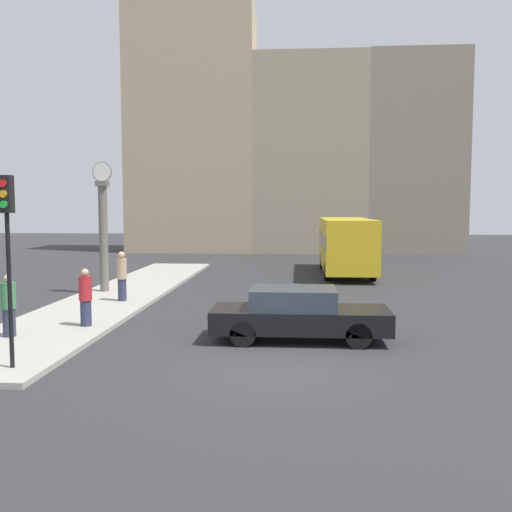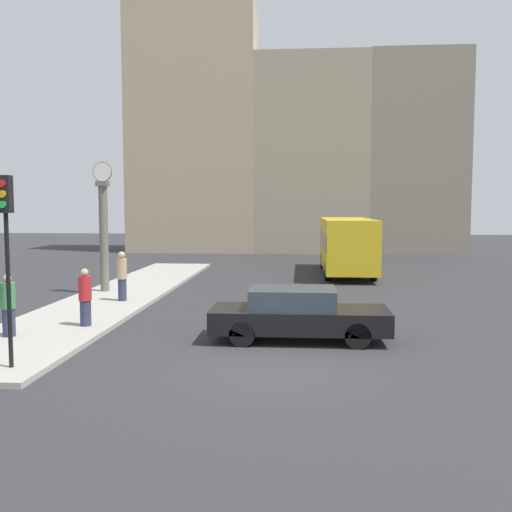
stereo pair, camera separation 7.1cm
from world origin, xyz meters
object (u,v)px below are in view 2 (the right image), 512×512
object	(u,v)px
pedestrian_red_top	(85,297)
pedestrian_green_hoodie	(8,306)
street_clock	(104,229)
traffic_light_near	(6,231)
bus_distant	(346,243)
pedestrian_tan_coat	(122,276)
sedan_car	(298,314)

from	to	relation	value
pedestrian_red_top	pedestrian_green_hoodie	size ratio (longest dim) A/B	1.00
street_clock	pedestrian_red_top	xyz separation A→B (m)	(1.72, -6.49, -1.64)
street_clock	pedestrian_green_hoodie	distance (m)	8.08
traffic_light_near	street_clock	xyz separation A→B (m)	(-1.73, 10.64, -0.38)
traffic_light_near	bus_distant	bearing A→B (deg)	65.48
pedestrian_red_top	pedestrian_tan_coat	bearing A→B (deg)	94.13
street_clock	pedestrian_green_hoodie	xyz separation A→B (m)	(0.25, -7.91, -1.65)
bus_distant	pedestrian_green_hoodie	size ratio (longest dim) A/B	5.36
bus_distant	street_clock	world-z (taller)	street_clock
street_clock	pedestrian_red_top	world-z (taller)	street_clock
sedan_car	pedestrian_tan_coat	distance (m)	7.99
sedan_car	pedestrian_tan_coat	bearing A→B (deg)	141.24
sedan_car	street_clock	size ratio (longest dim) A/B	0.90
pedestrian_tan_coat	pedestrian_green_hoodie	world-z (taller)	pedestrian_tan_coat
pedestrian_red_top	bus_distant	bearing A→B (deg)	59.38
pedestrian_red_top	pedestrian_green_hoodie	xyz separation A→B (m)	(-1.48, -1.42, -0.01)
pedestrian_green_hoodie	bus_distant	bearing A→B (deg)	57.66
street_clock	pedestrian_tan_coat	world-z (taller)	street_clock
traffic_light_near	street_clock	bearing A→B (deg)	99.25
traffic_light_near	pedestrian_green_hoodie	distance (m)	3.72
bus_distant	pedestrian_green_hoodie	world-z (taller)	bus_distant
sedan_car	traffic_light_near	distance (m)	7.19
pedestrian_green_hoodie	street_clock	bearing A→B (deg)	91.78
traffic_light_near	pedestrian_red_top	bearing A→B (deg)	90.16
traffic_light_near	street_clock	world-z (taller)	street_clock
bus_distant	traffic_light_near	world-z (taller)	traffic_light_near
traffic_light_near	pedestrian_red_top	xyz separation A→B (m)	(-0.01, 4.15, -2.02)
sedan_car	traffic_light_near	world-z (taller)	traffic_light_near
pedestrian_green_hoodie	pedestrian_red_top	bearing A→B (deg)	43.82
traffic_light_near	street_clock	distance (m)	10.79
sedan_car	pedestrian_tan_coat	xyz separation A→B (m)	(-6.23, 5.00, 0.32)
bus_distant	pedestrian_red_top	size ratio (longest dim) A/B	5.34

